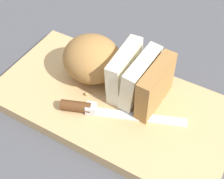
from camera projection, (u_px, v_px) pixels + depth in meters
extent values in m
plane|color=#4C4C51|center=(112.00, 107.00, 0.63)|extent=(3.00, 3.00, 0.00)
cube|color=tan|center=(112.00, 104.00, 0.63)|extent=(0.48, 0.25, 0.03)
ellipsoid|color=#A8753D|center=(92.00, 59.00, 0.63)|extent=(0.12, 0.12, 0.09)
cube|color=beige|center=(125.00, 71.00, 0.60)|extent=(0.03, 0.11, 0.09)
cube|color=beige|center=(140.00, 78.00, 0.59)|extent=(0.04, 0.11, 0.09)
cube|color=#A8753D|center=(155.00, 86.00, 0.58)|extent=(0.04, 0.11, 0.09)
cube|color=silver|center=(138.00, 117.00, 0.58)|extent=(0.18, 0.08, 0.00)
cylinder|color=#593319|center=(76.00, 106.00, 0.59)|extent=(0.06, 0.04, 0.02)
cube|color=silver|center=(91.00, 108.00, 0.59)|extent=(0.03, 0.03, 0.02)
sphere|color=tan|center=(81.00, 105.00, 0.60)|extent=(0.01, 0.01, 0.01)
sphere|color=tan|center=(113.00, 91.00, 0.63)|extent=(0.00, 0.00, 0.00)
sphere|color=tan|center=(87.00, 94.00, 0.62)|extent=(0.01, 0.01, 0.01)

